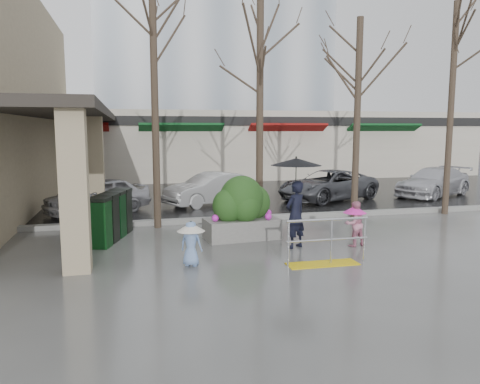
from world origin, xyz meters
name	(u,v)px	position (x,y,z in m)	size (l,w,h in m)	color
ground	(252,254)	(0.00, 0.00, 0.00)	(120.00, 120.00, 0.00)	#51514F
street_asphalt	(171,172)	(0.00, 22.00, 0.01)	(120.00, 36.00, 0.01)	black
curb	(220,220)	(0.00, 4.00, 0.07)	(120.00, 0.30, 0.15)	gray
canopy_slab	(72,111)	(-4.80, 8.00, 3.62)	(2.80, 18.00, 0.25)	#2D2823
pillar_front	(74,189)	(-3.90, -0.50, 1.75)	(0.55, 0.55, 3.50)	tan
pillar_back	(95,165)	(-3.90, 6.00, 1.75)	(0.55, 0.55, 3.50)	tan
storefront_row	(209,145)	(2.00, 17.97, 2.01)	(34.00, 6.74, 4.00)	beige
office_tower	(207,15)	(4.00, 30.00, 12.50)	(18.00, 12.00, 25.00)	#8C99A8
handrail	(325,248)	(1.36, -1.20, 0.38)	(1.90, 0.50, 1.03)	yellow
tree_west	(154,55)	(-2.00, 3.60, 5.08)	(3.20, 3.20, 6.80)	#382B21
tree_midwest	(260,54)	(1.20, 3.60, 5.23)	(3.20, 3.20, 7.00)	#382B21
tree_mideast	(359,70)	(4.50, 3.60, 4.86)	(3.20, 3.20, 6.50)	#382B21
tree_east	(454,57)	(8.00, 3.60, 5.38)	(3.20, 3.20, 7.20)	#382B21
woman	(296,193)	(1.21, 0.33, 1.39)	(1.27, 1.27, 2.30)	black
child_pink	(354,221)	(2.74, 0.15, 0.64)	(0.63, 0.59, 1.15)	pink
child_blue	(191,238)	(-1.53, -0.62, 0.61)	(0.61, 0.61, 0.99)	#7496CF
planter	(242,209)	(0.15, 1.63, 0.82)	(2.07, 1.22, 1.73)	slate
news_boxes	(111,216)	(-3.30, 2.33, 0.64)	(1.16, 2.32, 1.27)	#0C3813
car_a	(98,196)	(-3.90, 6.50, 0.63)	(1.49, 3.70, 1.26)	#AEAEB3
car_b	(211,189)	(0.34, 7.47, 0.63)	(1.33, 3.82, 1.26)	silver
car_c	(328,185)	(5.27, 7.49, 0.63)	(2.09, 4.53, 1.26)	#4E4F55
car_d	(433,182)	(10.35, 7.55, 0.63)	(1.77, 4.34, 1.26)	silver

